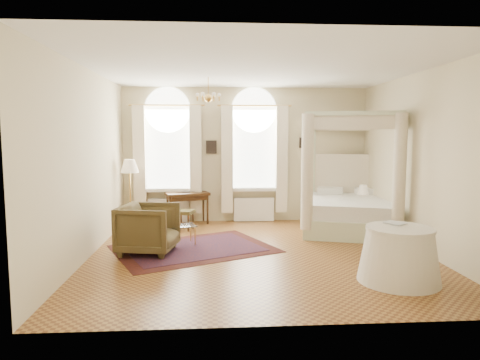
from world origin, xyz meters
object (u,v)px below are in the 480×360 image
object	(u,v)px
writing_desk	(187,197)
floor_lamp	(130,170)
armchair	(149,229)
stool	(185,213)
side_table	(399,255)
nightstand	(360,214)
canopy_bed	(350,204)
coffee_table	(181,227)

from	to	relation	value
writing_desk	floor_lamp	xyz separation A→B (m)	(-1.27, -0.47, 0.71)
writing_desk	armchair	size ratio (longest dim) A/B	1.14
stool	side_table	world-z (taller)	side_table
nightstand	writing_desk	distance (m)	4.17
canopy_bed	nightstand	world-z (taller)	canopy_bed
stool	floor_lamp	world-z (taller)	floor_lamp
canopy_bed	writing_desk	distance (m)	3.81
armchair	writing_desk	bearing A→B (deg)	-1.73
nightstand	armchair	size ratio (longest dim) A/B	0.54
canopy_bed	floor_lamp	distance (m)	5.03
writing_desk	stool	world-z (taller)	writing_desk
armchair	floor_lamp	world-z (taller)	floor_lamp
canopy_bed	nightstand	distance (m)	0.83
nightstand	writing_desk	bearing A→B (deg)	174.80
writing_desk	stool	xyz separation A→B (m)	(-0.03, -0.65, -0.28)
floor_lamp	stool	bearing A→B (deg)	-8.24
canopy_bed	side_table	xyz separation A→B (m)	(-0.35, -3.36, -0.20)
canopy_bed	armchair	world-z (taller)	canopy_bed
writing_desk	floor_lamp	size ratio (longest dim) A/B	0.70
side_table	armchair	bearing A→B (deg)	155.22
canopy_bed	writing_desk	bearing A→B (deg)	165.00
canopy_bed	side_table	world-z (taller)	canopy_bed
writing_desk	floor_lamp	distance (m)	1.53
nightstand	floor_lamp	world-z (taller)	floor_lamp
canopy_bed	stool	bearing A→B (deg)	174.90
writing_desk	coffee_table	distance (m)	2.02
nightstand	stool	size ratio (longest dim) A/B	1.09
writing_desk	armchair	xyz separation A→B (m)	(-0.56, -2.55, -0.20)
coffee_table	floor_lamp	world-z (taller)	floor_lamp
canopy_bed	floor_lamp	size ratio (longest dim) A/B	1.79
canopy_bed	coffee_table	world-z (taller)	canopy_bed
coffee_table	side_table	world-z (taller)	side_table
coffee_table	nightstand	bearing A→B (deg)	21.28
canopy_bed	floor_lamp	bearing A→B (deg)	174.11
stool	floor_lamp	bearing A→B (deg)	171.76
nightstand	canopy_bed	bearing A→B (deg)	-126.95
armchair	side_table	xyz separation A→B (m)	(3.88, -1.79, -0.05)
side_table	nightstand	bearing A→B (deg)	78.42
writing_desk	armchair	bearing A→B (deg)	-102.41
canopy_bed	floor_lamp	world-z (taller)	canopy_bed
coffee_table	side_table	distance (m)	4.08
armchair	side_table	distance (m)	4.28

